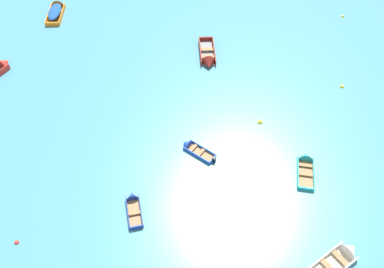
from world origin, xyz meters
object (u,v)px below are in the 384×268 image
rowboat_blue_far_left (192,148)px  mooring_buoy_between_boats_left (17,242)px  rowboat_white_outer_right (342,257)px  mooring_buoy_midfield (260,122)px  mooring_buoy_far_field (342,17)px  rowboat_maroon_center (208,59)px  rowboat_orange_back_row_right (56,10)px  rowboat_turquoise_back_row_left (305,163)px  mooring_buoy_between_boats_right (342,87)px  rowboat_deep_blue_back_row_center (133,203)px

rowboat_blue_far_left → mooring_buoy_between_boats_left: bearing=-137.2°
rowboat_white_outer_right → mooring_buoy_midfield: rowboat_white_outer_right is taller
mooring_buoy_far_field → rowboat_maroon_center: bearing=-144.6°
rowboat_maroon_center → rowboat_blue_far_left: (0.12, -10.95, -0.10)m
rowboat_orange_back_row_right → rowboat_white_outer_right: rowboat_orange_back_row_right is taller
rowboat_turquoise_back_row_left → rowboat_white_outer_right: (1.95, -7.11, 0.05)m
mooring_buoy_between_boats_right → mooring_buoy_far_field: (1.21, 11.55, 0.00)m
rowboat_orange_back_row_right → mooring_buoy_between_boats_left: (7.40, -26.16, -0.35)m
rowboat_maroon_center → rowboat_deep_blue_back_row_center: bearing=-101.1°
rowboat_white_outer_right → rowboat_orange_back_row_right: bearing=139.2°
rowboat_white_outer_right → mooring_buoy_far_field: 28.04m
rowboat_blue_far_left → mooring_buoy_between_boats_right: 15.18m
rowboat_blue_far_left → mooring_buoy_far_field: size_ratio=8.45×
rowboat_turquoise_back_row_left → rowboat_maroon_center: (-8.70, 11.17, 0.10)m
rowboat_orange_back_row_right → rowboat_maroon_center: (17.39, -5.88, -0.11)m
mooring_buoy_between_boats_right → mooring_buoy_far_field: bearing=84.0°
mooring_buoy_between_boats_left → rowboat_blue_far_left: bearing=42.8°
mooring_buoy_between_boats_right → mooring_buoy_between_boats_left: 28.89m
rowboat_turquoise_back_row_left → rowboat_deep_blue_back_row_center: (-11.91, -5.27, 0.01)m
rowboat_deep_blue_back_row_center → mooring_buoy_midfield: bearing=47.1°
mooring_buoy_between_boats_right → mooring_buoy_midfield: (-7.11, -5.42, 0.00)m
mooring_buoy_between_boats_left → rowboat_orange_back_row_right: bearing=105.8°
rowboat_turquoise_back_row_left → mooring_buoy_midfield: bearing=132.4°
rowboat_blue_far_left → mooring_buoy_midfield: rowboat_blue_far_left is taller
rowboat_deep_blue_back_row_center → mooring_buoy_midfield: 12.40m
rowboat_white_outer_right → mooring_buoy_midfield: bearing=116.4°
mooring_buoy_between_boats_right → mooring_buoy_midfield: size_ratio=0.83×
rowboat_turquoise_back_row_left → rowboat_white_outer_right: bearing=-74.7°
rowboat_maroon_center → mooring_buoy_between_boats_left: rowboat_maroon_center is taller
rowboat_turquoise_back_row_left → rowboat_maroon_center: 14.16m
rowboat_maroon_center → mooring_buoy_midfield: (5.22, -7.35, -0.24)m
rowboat_deep_blue_back_row_center → rowboat_white_outer_right: 13.98m
rowboat_white_outer_right → mooring_buoy_between_boats_right: size_ratio=10.23×
rowboat_white_outer_right → mooring_buoy_far_field: rowboat_white_outer_right is taller
mooring_buoy_far_field → rowboat_blue_far_left: bearing=-123.1°
rowboat_blue_far_left → rowboat_deep_blue_back_row_center: bearing=-121.2°
mooring_buoy_between_boats_right → rowboat_blue_far_left: bearing=-143.6°
rowboat_maroon_center → mooring_buoy_far_field: 16.61m
mooring_buoy_between_boats_right → rowboat_white_outer_right: bearing=-95.9°
rowboat_white_outer_right → mooring_buoy_between_boats_left: size_ratio=12.12×
mooring_buoy_far_field → rowboat_turquoise_back_row_left: bearing=-103.1°
rowboat_turquoise_back_row_left → mooring_buoy_between_boats_left: size_ratio=10.58×
rowboat_orange_back_row_right → rowboat_deep_blue_back_row_center: bearing=-57.6°
rowboat_deep_blue_back_row_center → mooring_buoy_between_boats_left: size_ratio=9.32×
rowboat_turquoise_back_row_left → rowboat_blue_far_left: bearing=178.5°
rowboat_maroon_center → mooring_buoy_midfield: rowboat_maroon_center is taller
rowboat_deep_blue_back_row_center → mooring_buoy_far_field: 30.97m
rowboat_turquoise_back_row_left → mooring_buoy_between_boats_left: 20.79m
rowboat_deep_blue_back_row_center → mooring_buoy_between_boats_left: bearing=-150.4°
rowboat_blue_far_left → mooring_buoy_midfield: bearing=35.2°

